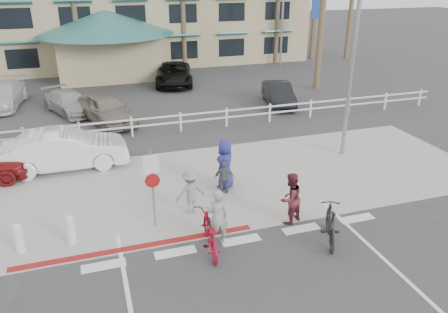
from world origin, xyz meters
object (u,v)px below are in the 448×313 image
object	(u,v)px
bike_red	(210,232)
car_white_sedan	(65,150)
bike_black	(331,224)
sign_post	(153,185)

from	to	relation	value
bike_red	car_white_sedan	size ratio (longest dim) A/B	0.44
bike_black	bike_red	bearing A→B (deg)	13.53
sign_post	bike_black	bearing A→B (deg)	-26.77
sign_post	car_white_sedan	xyz separation A→B (m)	(-2.67, 5.48, -0.65)
sign_post	car_white_sedan	size ratio (longest dim) A/B	0.59
bike_red	car_white_sedan	xyz separation A→B (m)	(-3.96, 7.19, 0.24)
car_white_sedan	bike_black	bearing A→B (deg)	-136.85
sign_post	bike_black	size ratio (longest dim) A/B	1.50
car_white_sedan	bike_red	bearing A→B (deg)	-151.41
bike_black	car_white_sedan	distance (m)	10.87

